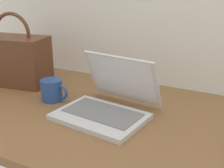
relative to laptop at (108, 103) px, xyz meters
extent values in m
cube|color=brown|center=(0.04, 0.00, -0.06)|extent=(1.60, 0.76, 0.03)
cube|color=silver|center=(-0.01, -0.05, -0.04)|extent=(0.33, 0.25, 0.02)
cube|color=slate|center=(0.00, -0.04, -0.02)|extent=(0.28, 0.17, 0.00)
cube|color=silver|center=(0.01, 0.10, 0.07)|extent=(0.31, 0.12, 0.19)
cube|color=white|center=(0.01, 0.09, 0.07)|extent=(0.28, 0.10, 0.16)
cylinder|color=#26478C|center=(-0.26, 0.01, 0.00)|extent=(0.09, 0.09, 0.09)
torus|color=#26478C|center=(-0.21, 0.01, 0.00)|extent=(0.06, 0.01, 0.06)
cylinder|color=brown|center=(-0.26, 0.01, 0.04)|extent=(0.08, 0.08, 0.00)
cube|color=#59331E|center=(-0.53, 0.10, 0.07)|extent=(0.32, 0.21, 0.22)
torus|color=#59331E|center=(-0.53, 0.10, 0.20)|extent=(0.18, 0.05, 0.18)
camera|label=1|loc=(0.46, -0.87, 0.43)|focal=47.44mm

